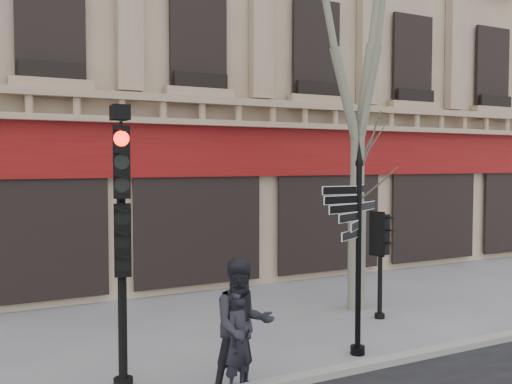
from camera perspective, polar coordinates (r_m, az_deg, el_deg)
ground at (r=10.61m, az=4.48°, el=-15.23°), size 80.00×80.00×0.00m
kerb at (r=9.49m, az=9.15°, el=-17.10°), size 80.00×0.25×0.12m
building at (r=22.43m, az=-13.35°, el=17.57°), size 28.00×15.52×18.00m
fingerpost at (r=9.87m, az=10.25°, el=-2.01°), size 1.97×1.97×3.67m
traffic_signal_main at (r=8.46m, az=-13.33°, el=-1.85°), size 0.52×0.42×4.14m
traffic_signal_secondary at (r=12.36m, az=12.33°, el=-5.28°), size 0.43×0.36×2.22m
plane_tree at (r=13.32m, az=10.25°, el=17.32°), size 3.55×3.55×9.43m
pedestrian_a at (r=8.44m, az=-1.70°, el=-14.63°), size 0.66×0.59×1.52m
pedestrian_b at (r=8.40m, az=-1.33°, el=-13.22°), size 1.04×0.86×1.94m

